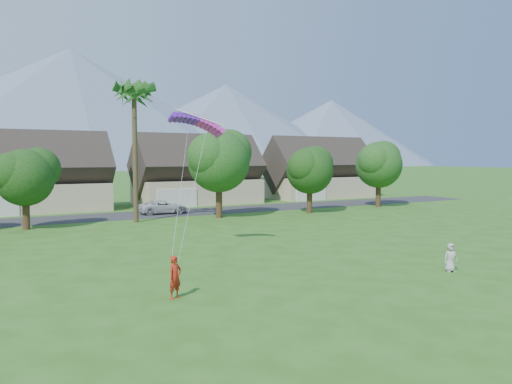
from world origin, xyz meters
TOP-DOWN VIEW (x-y plane):
  - ground at (0.00, 0.00)m, footprint 500.00×500.00m
  - street at (0.00, 34.00)m, footprint 90.00×7.00m
  - kite_flyer at (-7.38, 3.71)m, footprint 0.77×0.67m
  - watcher at (6.61, 1.41)m, footprint 0.83×0.66m
  - parked_car at (2.39, 34.00)m, footprint 5.02×2.32m
  - mountain_ridge at (10.40, 260.00)m, footprint 540.00×240.00m
  - houses_row at (0.49, 42.99)m, footprint 72.75×8.19m
  - tree_row at (-1.14, 27.92)m, footprint 62.27×6.67m
  - fan_palm at (-2.00, 28.50)m, footprint 3.00×3.00m
  - parafoil_kite at (-2.63, 12.55)m, footprint 3.43×1.23m

SIDE VIEW (x-z plane):
  - ground at x=0.00m, z-range 0.00..0.00m
  - street at x=0.00m, z-range 0.00..0.01m
  - parked_car at x=2.39m, z-range 0.00..1.39m
  - watcher at x=6.61m, z-range 0.00..1.48m
  - kite_flyer at x=-7.38m, z-range 0.00..1.79m
  - houses_row at x=0.49m, z-range -0.99..7.87m
  - tree_row at x=-1.14m, z-range 0.66..9.11m
  - parafoil_kite at x=-2.63m, z-range 7.79..8.29m
  - fan_palm at x=-2.00m, z-range 4.90..18.70m
  - mountain_ridge at x=10.40m, z-range -5.93..64.07m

